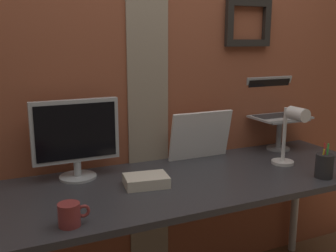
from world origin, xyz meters
name	(u,v)px	position (x,y,z in m)	size (l,w,h in m)	color
brick_wall_back	(163,86)	(0.00, 0.37, 1.18)	(3.17, 0.16, 2.35)	brown
desk	(177,194)	(-0.12, -0.05, 0.70)	(2.20, 0.71, 0.77)	#333338
monitor	(76,135)	(-0.54, 0.18, 0.99)	(0.42, 0.18, 0.39)	#ADB2B7
laptop_stand	(279,128)	(0.70, 0.19, 0.90)	(0.28, 0.22, 0.20)	gray
laptop	(273,105)	(0.70, 0.26, 1.04)	(0.34, 0.29, 0.24)	#ADB2B7
whiteboard_panel	(201,135)	(0.16, 0.22, 0.91)	(0.37, 0.02, 0.28)	white
desk_lamp	(292,130)	(0.53, -0.11, 0.97)	(0.12, 0.20, 0.33)	white
pen_cup	(324,166)	(0.56, -0.31, 0.83)	(0.09, 0.09, 0.18)	#262628
coffee_mug	(70,215)	(-0.67, -0.31, 0.81)	(0.12, 0.08, 0.09)	maroon
paper_clutter_stack	(146,181)	(-0.27, -0.05, 0.79)	(0.20, 0.14, 0.05)	silver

